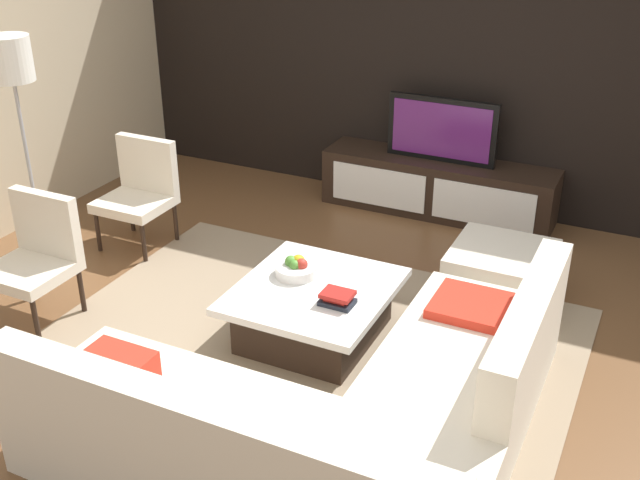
{
  "coord_description": "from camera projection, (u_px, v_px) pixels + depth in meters",
  "views": [
    {
      "loc": [
        1.81,
        -3.76,
        2.86
      ],
      "look_at": [
        -0.26,
        0.51,
        0.51
      ],
      "focal_mm": 43.09,
      "sensor_mm": 36.0,
      "label": 1
    }
  ],
  "objects": [
    {
      "name": "ground_plane",
      "position": [
        321.0,
        348.0,
        5.01
      ],
      "size": [
        14.0,
        14.0,
        0.0
      ],
      "primitive_type": "plane",
      "color": "brown"
    },
    {
      "name": "feature_wall_back",
      "position": [
        458.0,
        50.0,
        6.57
      ],
      "size": [
        6.4,
        0.12,
        2.8
      ],
      "primitive_type": "cube",
      "color": "black",
      "rests_on": "ground"
    },
    {
      "name": "area_rug",
      "position": [
        307.0,
        344.0,
        5.05
      ],
      "size": [
        3.39,
        2.55,
        0.01
      ],
      "primitive_type": "cube",
      "color": "gray",
      "rests_on": "ground"
    },
    {
      "name": "media_console",
      "position": [
        438.0,
        187.0,
        6.83
      ],
      "size": [
        2.06,
        0.49,
        0.5
      ],
      "color": "black",
      "rests_on": "ground"
    },
    {
      "name": "television",
      "position": [
        442.0,
        130.0,
        6.6
      ],
      "size": [
        0.96,
        0.06,
        0.56
      ],
      "color": "black",
      "rests_on": "media_console"
    },
    {
      "name": "sectional_couch",
      "position": [
        336.0,
        416.0,
        3.98
      ],
      "size": [
        2.38,
        2.33,
        0.79
      ],
      "color": "beige",
      "rests_on": "ground"
    },
    {
      "name": "coffee_table",
      "position": [
        314.0,
        311.0,
        5.04
      ],
      "size": [
        0.97,
        1.05,
        0.38
      ],
      "color": "black",
      "rests_on": "ground"
    },
    {
      "name": "accent_chair_near",
      "position": [
        37.0,
        251.0,
        5.19
      ],
      "size": [
        0.53,
        0.51,
        0.87
      ],
      "rotation": [
        0.0,
        0.0,
        0.14
      ],
      "color": "black",
      "rests_on": "ground"
    },
    {
      "name": "floor_lamp",
      "position": [
        13.0,
        75.0,
        5.45
      ],
      "size": [
        0.31,
        0.31,
        1.77
      ],
      "color": "#A5A5AA",
      "rests_on": "ground"
    },
    {
      "name": "ottoman",
      "position": [
        500.0,
        274.0,
        5.49
      ],
      "size": [
        0.7,
        0.7,
        0.4
      ],
      "primitive_type": "cube",
      "color": "beige",
      "rests_on": "ground"
    },
    {
      "name": "fruit_bowl",
      "position": [
        296.0,
        268.0,
        5.09
      ],
      "size": [
        0.28,
        0.28,
        0.13
      ],
      "color": "silver",
      "rests_on": "coffee_table"
    },
    {
      "name": "accent_chair_far",
      "position": [
        140.0,
        187.0,
        6.21
      ],
      "size": [
        0.54,
        0.51,
        0.87
      ],
      "rotation": [
        0.0,
        0.0,
        0.11
      ],
      "color": "black",
      "rests_on": "ground"
    },
    {
      "name": "book_stack",
      "position": [
        337.0,
        298.0,
        4.76
      ],
      "size": [
        0.21,
        0.15,
        0.09
      ],
      "color": "#1E232D",
      "rests_on": "coffee_table"
    }
  ]
}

